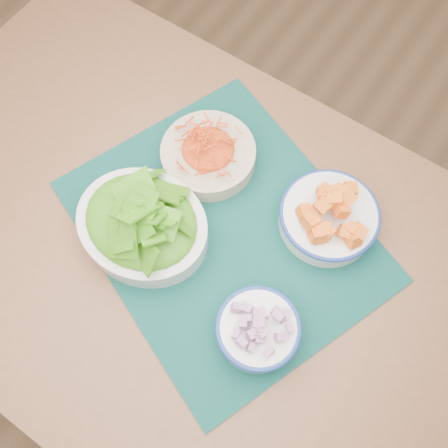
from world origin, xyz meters
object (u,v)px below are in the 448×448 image
placemat (224,230)px  lettuce_bowl (141,221)px  table (175,247)px  squash_bowl (330,214)px  carrot_bowl (208,153)px  onion_bowl (258,329)px

placemat → lettuce_bowl: 0.17m
placemat → table: bearing=-123.5°
placemat → squash_bowl: (0.16, 0.13, 0.05)m
table → placemat: bearing=35.3°
table → carrot_bowl: carrot_bowl is taller
onion_bowl → lettuce_bowl: bearing=171.8°
table → placemat: size_ratio=2.26×
squash_bowl → placemat: bearing=-141.4°
carrot_bowl → onion_bowl: onion_bowl is taller
lettuce_bowl → onion_bowl: lettuce_bowl is taller
squash_bowl → lettuce_bowl: size_ratio=0.86×
carrot_bowl → table: bearing=-79.9°
lettuce_bowl → placemat: bearing=33.2°
table → lettuce_bowl: lettuce_bowl is taller
lettuce_bowl → onion_bowl: 0.30m
carrot_bowl → onion_bowl: size_ratio=1.49×
carrot_bowl → onion_bowl: 0.38m
lettuce_bowl → carrot_bowl: bearing=84.2°
placemat → carrot_bowl: (-0.12, 0.11, 0.04)m
squash_bowl → lettuce_bowl: 0.36m
squash_bowl → onion_bowl: size_ratio=1.35×
placemat → carrot_bowl: size_ratio=2.27×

